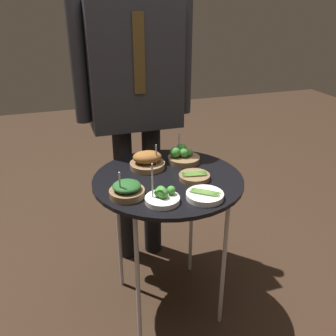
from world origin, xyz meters
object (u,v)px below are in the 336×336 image
at_px(bowl_spinach_near_rim, 127,190).
at_px(waiter_figure, 134,82).
at_px(serving_cart, 168,188).
at_px(bowl_roast_back_left, 147,161).
at_px(bowl_broccoli_center, 163,196).
at_px(bowl_asparagus_back_right, 205,195).
at_px(bowl_asparagus_front_center, 194,177).
at_px(bowl_broccoli_far_rim, 183,156).

height_order(bowl_spinach_near_rim, waiter_figure, waiter_figure).
height_order(serving_cart, bowl_roast_back_left, bowl_roast_back_left).
height_order(bowl_roast_back_left, waiter_figure, waiter_figure).
bearing_deg(waiter_figure, bowl_broccoli_center, -94.97).
distance_m(bowl_broccoli_center, bowl_asparagus_back_right, 0.18).
relative_size(serving_cart, bowl_broccoli_center, 4.42).
height_order(bowl_roast_back_left, bowl_asparagus_front_center, bowl_roast_back_left).
bearing_deg(bowl_roast_back_left, bowl_spinach_near_rim, -122.39).
relative_size(bowl_broccoli_center, bowl_roast_back_left, 1.00).
bearing_deg(bowl_broccoli_center, waiter_figure, 85.03).
bearing_deg(bowl_broccoli_far_rim, bowl_asparagus_front_center, -95.26).
xyz_separation_m(bowl_spinach_near_rim, waiter_figure, (0.19, 0.58, 0.32)).
relative_size(serving_cart, bowl_asparagus_back_right, 4.80).
relative_size(bowl_spinach_near_rim, waiter_figure, 0.09).
distance_m(serving_cart, bowl_broccoli_far_rim, 0.22).
height_order(bowl_broccoli_center, bowl_spinach_near_rim, bowl_broccoli_center).
bearing_deg(bowl_asparagus_front_center, bowl_broccoli_far_rim, 84.74).
bearing_deg(bowl_broccoli_far_rim, bowl_asparagus_back_right, -96.52).
bearing_deg(bowl_asparagus_front_center, waiter_figure, 105.03).
bearing_deg(bowl_broccoli_center, serving_cart, 65.96).
bearing_deg(waiter_figure, bowl_spinach_near_rim, -107.65).
xyz_separation_m(bowl_roast_back_left, bowl_asparagus_front_center, (0.17, -0.19, -0.02)).
relative_size(bowl_roast_back_left, bowl_spinach_near_rim, 1.14).
bearing_deg(serving_cart, waiter_figure, 93.71).
xyz_separation_m(serving_cart, bowl_spinach_near_rim, (-0.22, -0.11, 0.08)).
height_order(bowl_broccoli_far_rim, bowl_asparagus_back_right, bowl_broccoli_far_rim).
xyz_separation_m(bowl_spinach_near_rim, bowl_asparagus_back_right, (0.30, -0.12, -0.02)).
bearing_deg(bowl_asparagus_front_center, bowl_asparagus_back_right, -97.96).
xyz_separation_m(bowl_roast_back_left, bowl_broccoli_far_rim, (0.19, 0.02, -0.01)).
height_order(serving_cart, bowl_asparagus_back_right, bowl_asparagus_back_right).
distance_m(bowl_asparagus_front_center, bowl_broccoli_far_rim, 0.21).
height_order(bowl_broccoli_center, waiter_figure, waiter_figure).
relative_size(serving_cart, waiter_figure, 0.43).
bearing_deg(bowl_broccoli_center, bowl_asparagus_front_center, 37.01).
bearing_deg(bowl_roast_back_left, bowl_asparagus_back_right, -68.30).
bearing_deg(serving_cart, bowl_broccoli_center, -114.04).
xyz_separation_m(serving_cart, bowl_asparagus_front_center, (0.11, -0.05, 0.07)).
relative_size(bowl_broccoli_center, bowl_spinach_near_rim, 1.14).
distance_m(bowl_broccoli_far_rim, bowl_asparagus_back_right, 0.39).
distance_m(serving_cart, bowl_roast_back_left, 0.17).
bearing_deg(bowl_broccoli_center, bowl_broccoli_far_rim, 58.44).
distance_m(bowl_asparagus_front_center, bowl_asparagus_back_right, 0.18).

